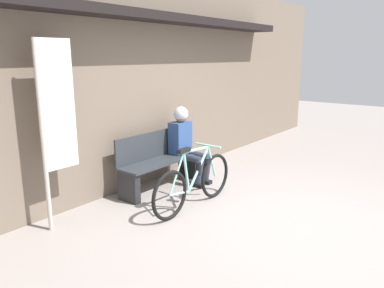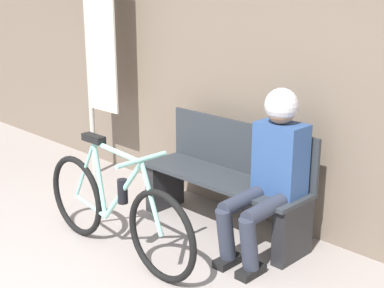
% 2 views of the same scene
% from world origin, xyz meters
% --- Properties ---
extents(storefront_wall, '(12.00, 0.56, 3.20)m').
position_xyz_m(storefront_wall, '(0.00, 2.36, 1.66)').
color(storefront_wall, '#756656').
rests_on(storefront_wall, ground_plane).
extents(park_bench_near, '(1.41, 0.42, 0.84)m').
position_xyz_m(park_bench_near, '(-0.10, 1.97, 0.38)').
color(park_bench_near, '#2D3338').
rests_on(park_bench_near, ground_plane).
extents(bicycle, '(1.59, 0.40, 0.85)m').
position_xyz_m(bicycle, '(-0.37, 1.09, 0.35)').
color(bicycle, black).
rests_on(bicycle, ground_plane).
extents(person_seated, '(0.34, 0.64, 1.19)m').
position_xyz_m(person_seated, '(0.39, 1.86, 0.68)').
color(person_seated, '#2D3342').
rests_on(person_seated, ground_plane).
extents(banner_pole, '(0.45, 0.05, 2.15)m').
position_xyz_m(banner_pole, '(-1.76, 1.99, 1.31)').
color(banner_pole, '#B7B2A8').
rests_on(banner_pole, ground_plane).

